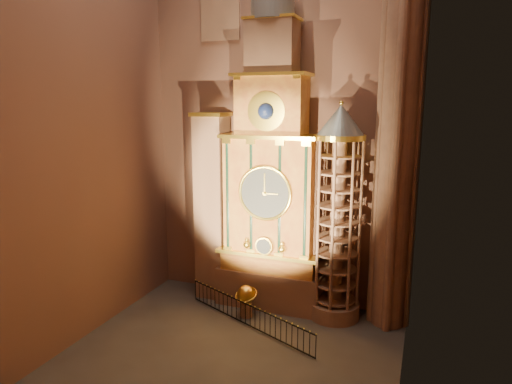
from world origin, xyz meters
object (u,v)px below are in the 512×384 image
at_px(astronomical_clock, 271,183).
at_px(celestial_globe, 246,298).
at_px(stair_turret, 337,216).
at_px(iron_railing, 248,315).
at_px(portrait_tower, 212,206).

xyz_separation_m(astronomical_clock, celestial_globe, (-0.69, -1.83, -5.69)).
height_order(stair_turret, celestial_globe, stair_turret).
distance_m(astronomical_clock, stair_turret, 3.78).
relative_size(astronomical_clock, iron_railing, 2.20).
xyz_separation_m(celestial_globe, iron_railing, (0.48, -0.97, -0.39)).
height_order(portrait_tower, iron_railing, portrait_tower).
bearing_deg(stair_turret, portrait_tower, 177.67).
distance_m(portrait_tower, iron_railing, 6.23).
bearing_deg(celestial_globe, iron_railing, -63.74).
relative_size(stair_turret, iron_railing, 1.43).
distance_m(portrait_tower, celestial_globe, 5.29).
distance_m(portrait_tower, stair_turret, 6.91).
bearing_deg(iron_railing, celestial_globe, 116.26).
bearing_deg(portrait_tower, celestial_globe, -34.31).
xyz_separation_m(portrait_tower, iron_railing, (3.19, -2.82, -4.54)).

